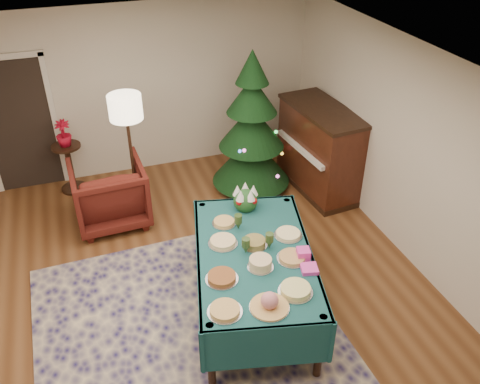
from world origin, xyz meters
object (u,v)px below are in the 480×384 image
object	(u,v)px
potted_plant	(64,139)
buffet_table	(254,264)
christmas_tree	(251,129)
piano	(320,150)
armchair	(109,191)
floor_lamp	(126,115)
side_table	(70,168)
gift_box	(303,254)

from	to	relation	value
potted_plant	buffet_table	bearing A→B (deg)	-61.86
christmas_tree	piano	world-z (taller)	christmas_tree
armchair	floor_lamp	distance (m)	1.12
floor_lamp	side_table	distance (m)	1.74
gift_box	buffet_table	bearing A→B (deg)	151.50
floor_lamp	buffet_table	bearing A→B (deg)	-68.80
floor_lamp	piano	size ratio (longest dim) A/B	1.14
side_table	piano	distance (m)	3.86
armchair	potted_plant	distance (m)	1.22
piano	floor_lamp	bearing A→B (deg)	175.21
side_table	gift_box	bearing A→B (deg)	-57.99
buffet_table	floor_lamp	xyz separation A→B (m)	(-0.93, 2.39, 0.89)
potted_plant	christmas_tree	xyz separation A→B (m)	(2.68, -0.81, 0.10)
buffet_table	potted_plant	distance (m)	3.80
armchair	christmas_tree	distance (m)	2.27
gift_box	christmas_tree	xyz separation A→B (m)	(0.44, 2.78, 0.10)
potted_plant	christmas_tree	distance (m)	2.80
buffet_table	christmas_tree	distance (m)	2.71
gift_box	floor_lamp	xyz separation A→B (m)	(-1.38, 2.64, 0.66)
potted_plant	piano	xyz separation A→B (m)	(3.66, -1.19, -0.23)
piano	armchair	bearing A→B (deg)	177.50
armchair	piano	bearing A→B (deg)	175.39
floor_lamp	christmas_tree	bearing A→B (deg)	4.53
floor_lamp	christmas_tree	xyz separation A→B (m)	(1.82, 0.14, -0.56)
buffet_table	piano	distance (m)	2.85
christmas_tree	piano	xyz separation A→B (m)	(0.98, -0.38, -0.34)
christmas_tree	buffet_table	bearing A→B (deg)	-109.42
floor_lamp	armchair	bearing A→B (deg)	-165.73
potted_plant	gift_box	bearing A→B (deg)	-57.99
gift_box	potted_plant	size ratio (longest dim) A/B	0.33
gift_box	armchair	xyz separation A→B (m)	(-1.76, 2.54, -0.39)
christmas_tree	piano	size ratio (longest dim) A/B	1.37
buffet_table	gift_box	bearing A→B (deg)	-28.50
gift_box	christmas_tree	world-z (taller)	christmas_tree
floor_lamp	piano	distance (m)	2.95
piano	gift_box	bearing A→B (deg)	-120.50
armchair	side_table	bearing A→B (deg)	-67.42
armchair	piano	xyz separation A→B (m)	(3.18, -0.14, 0.16)
piano	buffet_table	bearing A→B (deg)	-130.99
buffet_table	gift_box	size ratio (longest dim) A/B	17.79
potted_plant	piano	world-z (taller)	piano
potted_plant	piano	bearing A→B (deg)	-17.97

